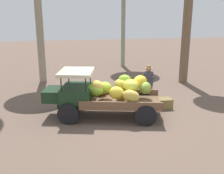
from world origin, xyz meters
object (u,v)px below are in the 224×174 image
at_px(truck, 102,93).
at_px(farmer, 148,82).
at_px(wooden_crate, 165,103).
at_px(loose_banana_bunch, 109,97).

height_order(truck, farmer, truck).
relative_size(farmer, wooden_crate, 2.98).
xyz_separation_m(truck, wooden_crate, (-2.76, -0.43, -0.73)).
bearing_deg(farmer, loose_banana_bunch, -97.05).
distance_m(wooden_crate, loose_banana_bunch, 2.53).
distance_m(farmer, loose_banana_bunch, 1.91).
relative_size(wooden_crate, loose_banana_bunch, 1.16).
bearing_deg(wooden_crate, loose_banana_bunch, -31.13).
distance_m(truck, farmer, 2.56).
height_order(wooden_crate, loose_banana_bunch, wooden_crate).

